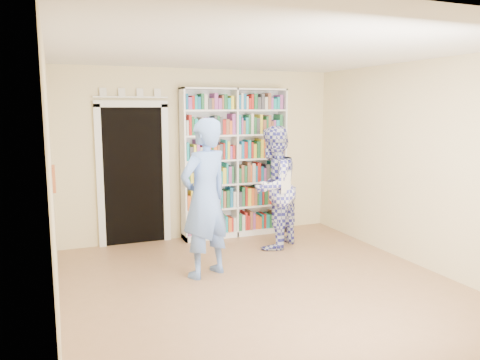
{
  "coord_description": "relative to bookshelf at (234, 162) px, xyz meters",
  "views": [
    {
      "loc": [
        -2.21,
        -4.71,
        2.09
      ],
      "look_at": [
        0.03,
        0.9,
        1.16
      ],
      "focal_mm": 35.0,
      "sensor_mm": 36.0,
      "label": 1
    }
  ],
  "objects": [
    {
      "name": "man_plaid",
      "position": [
        0.28,
        -0.87,
        -0.3
      ],
      "size": [
        1.13,
        1.09,
        1.83
      ],
      "primitive_type": "imported",
      "rotation": [
        0.0,
        0.0,
        3.79
      ],
      "color": "#32339B",
      "rests_on": "floor"
    },
    {
      "name": "paper_sheet",
      "position": [
        0.36,
        -1.14,
        -0.18
      ],
      "size": [
        0.2,
        0.1,
        0.31
      ],
      "primitive_type": "cube",
      "rotation": [
        0.0,
        0.0,
        0.44
      ],
      "color": "white",
      "rests_on": "man_plaid"
    },
    {
      "name": "bookshelf",
      "position": [
        0.0,
        0.0,
        0.0
      ],
      "size": [
        1.75,
        0.33,
        2.4
      ],
      "rotation": [
        0.0,
        0.0,
        0.27
      ],
      "color": "white",
      "rests_on": "floor"
    },
    {
      "name": "wall_right",
      "position": [
        1.75,
        -2.34,
        0.14
      ],
      "size": [
        0.0,
        5.0,
        5.0
      ],
      "primitive_type": "plane",
      "rotation": [
        1.57,
        0.0,
        -1.57
      ],
      "color": "beige",
      "rests_on": "floor"
    },
    {
      "name": "man_blue",
      "position": [
        -1.02,
        -1.64,
        -0.23
      ],
      "size": [
        0.85,
        0.73,
        1.97
      ],
      "primitive_type": "imported",
      "rotation": [
        0.0,
        0.0,
        3.57
      ],
      "color": "#638CDE",
      "rests_on": "floor"
    },
    {
      "name": "wall_art",
      "position": [
        -2.73,
        -2.14,
        0.19
      ],
      "size": [
        0.03,
        0.25,
        0.25
      ],
      "primitive_type": "cube",
      "color": "brown",
      "rests_on": "wall_left"
    },
    {
      "name": "ceiling",
      "position": [
        -0.5,
        -2.34,
        1.49
      ],
      "size": [
        5.0,
        5.0,
        0.0
      ],
      "primitive_type": "plane",
      "rotation": [
        3.14,
        0.0,
        0.0
      ],
      "color": "white",
      "rests_on": "wall_back"
    },
    {
      "name": "wall_left",
      "position": [
        -2.75,
        -2.34,
        0.14
      ],
      "size": [
        0.0,
        5.0,
        5.0
      ],
      "primitive_type": "plane",
      "rotation": [
        1.57,
        0.0,
        1.57
      ],
      "color": "beige",
      "rests_on": "floor"
    },
    {
      "name": "doorway",
      "position": [
        -1.6,
        0.13,
        -0.03
      ],
      "size": [
        1.1,
        0.08,
        2.43
      ],
      "color": "black",
      "rests_on": "floor"
    },
    {
      "name": "floor",
      "position": [
        -0.5,
        -2.34,
        -1.21
      ],
      "size": [
        5.0,
        5.0,
        0.0
      ],
      "primitive_type": "plane",
      "color": "#9A6F4A",
      "rests_on": "ground"
    },
    {
      "name": "wall_back",
      "position": [
        -0.5,
        0.16,
        0.14
      ],
      "size": [
        4.5,
        0.0,
        4.5
      ],
      "primitive_type": "plane",
      "rotation": [
        1.57,
        0.0,
        0.0
      ],
      "color": "beige",
      "rests_on": "floor"
    }
  ]
}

